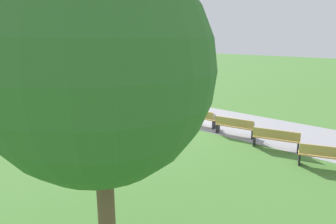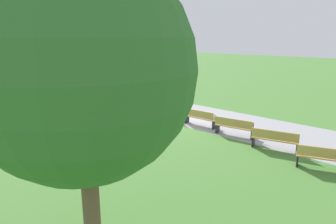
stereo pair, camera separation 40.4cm
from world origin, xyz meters
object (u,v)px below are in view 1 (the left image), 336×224
at_px(bench_1, 55,97).
at_px(bench_8, 276,138).
at_px(bench_0, 27,96).
at_px(bench_6, 199,117).
at_px(bench_7, 235,126).
at_px(bench_5, 168,110).
at_px(bench_2, 83,99).
at_px(bench_9, 327,156).
at_px(person_seated, 57,94).
at_px(bench_4, 138,105).
at_px(trash_bin, 26,93).
at_px(tree_1, 98,70).
at_px(bench_3, 110,102).

xyz_separation_m(bench_1, bench_8, (15.15, 1.55, 0.00)).
distance_m(bench_0, bench_6, 13.13).
height_order(bench_6, bench_7, same).
bearing_deg(bench_0, bench_5, 49.94).
bearing_deg(bench_2, bench_8, 23.53).
height_order(bench_9, person_seated, person_seated).
xyz_separation_m(bench_4, bench_7, (6.64, 0.00, 0.00)).
distance_m(bench_2, bench_5, 6.64).
relative_size(bench_4, bench_8, 1.00).
xyz_separation_m(bench_2, trash_bin, (-5.35, -1.42, -0.06)).
relative_size(bench_4, bench_5, 1.02).
height_order(bench_6, bench_9, same).
bearing_deg(bench_8, trash_bin, 171.75).
bearing_deg(person_seated, trash_bin, -140.44).
relative_size(bench_1, bench_4, 0.98).
xyz_separation_m(bench_4, tree_1, (9.30, -9.48, 3.61)).
bearing_deg(bench_1, bench_3, 46.98).
bearing_deg(bench_8, bench_7, 153.58).
relative_size(bench_6, bench_7, 0.99).
height_order(bench_8, bench_9, same).
height_order(bench_5, bench_7, same).
height_order(bench_1, bench_7, same).
distance_m(bench_1, bench_4, 6.64).
height_order(bench_1, bench_8, same).
bearing_deg(bench_4, bench_6, 11.76).
distance_m(tree_1, trash_bin, 20.50).
xyz_separation_m(bench_0, person_seated, (1.84, 1.29, 0.16)).
bearing_deg(bench_8, bench_4, 162.36).
distance_m(bench_2, person_seated, 2.24).
relative_size(bench_2, tree_1, 0.32).
distance_m(bench_3, bench_4, 2.22).
bearing_deg(person_seated, bench_4, 42.12).
height_order(person_seated, trash_bin, person_seated).
xyz_separation_m(bench_0, bench_9, (19.21, 1.97, 0.00)).
bearing_deg(bench_7, person_seated, 179.00).
bearing_deg(bench_1, person_seated, 140.47).
distance_m(bench_9, tree_1, 9.25).
bearing_deg(trash_bin, bench_4, 14.78).
bearing_deg(bench_2, bench_5, 32.31).
bearing_deg(bench_7, bench_4, 171.17).
bearing_deg(bench_3, bench_0, -141.87).
distance_m(person_seated, tree_1, 17.83).
relative_size(bench_3, person_seated, 1.61).
distance_m(bench_3, bench_9, 13.13).
relative_size(bench_3, bench_5, 1.02).
bearing_deg(bench_7, bench_5, 168.24).
distance_m(bench_6, bench_9, 6.64).
bearing_deg(bench_2, bench_6, 29.38).
bearing_deg(bench_1, bench_8, 32.34).
bearing_deg(bench_2, person_seated, -141.79).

